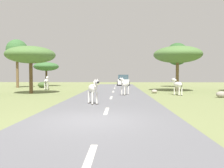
{
  "coord_description": "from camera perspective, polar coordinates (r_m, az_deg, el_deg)",
  "views": [
    {
      "loc": [
        1.08,
        -8.17,
        1.72
      ],
      "look_at": [
        0.38,
        13.0,
        0.86
      ],
      "focal_mm": 35.21,
      "sensor_mm": 36.0,
      "label": 1
    }
  ],
  "objects": [
    {
      "name": "rock_1",
      "position": [
        21.21,
        10.95,
        -1.9
      ],
      "size": [
        0.56,
        0.52,
        0.35
      ],
      "primitive_type": "ellipsoid",
      "color": "#A89E8C",
      "rests_on": "ground_plane"
    },
    {
      "name": "road",
      "position": [
        8.36,
        -2.26,
        -9.39
      ],
      "size": [
        6.0,
        64.0,
        0.05
      ],
      "primitive_type": "cube",
      "color": "slate",
      "rests_on": "ground_plane"
    },
    {
      "name": "car_0",
      "position": [
        36.35,
        2.89,
        0.94
      ],
      "size": [
        2.05,
        4.36,
        1.74
      ],
      "rotation": [
        0.0,
        0.0,
        0.01
      ],
      "color": "white",
      "rests_on": "road"
    },
    {
      "name": "zebra_0",
      "position": [
        18.31,
        3.29,
        -0.1
      ],
      "size": [
        0.97,
        1.48,
        1.51
      ],
      "rotation": [
        0.0,
        0.0,
        2.65
      ],
      "color": "silver",
      "rests_on": "road"
    },
    {
      "name": "ground_plane",
      "position": [
        8.42,
        -5.6,
        -9.5
      ],
      "size": [
        90.0,
        90.0,
        0.0
      ],
      "primitive_type": "plane",
      "color": "olive"
    },
    {
      "name": "tree_2",
      "position": [
        32.62,
        16.56,
        7.39
      ],
      "size": [
        3.14,
        3.14,
        6.27
      ],
      "color": "#4C3823",
      "rests_on": "ground_plane"
    },
    {
      "name": "tree_6",
      "position": [
        32.86,
        -23.44,
        8.02
      ],
      "size": [
        2.82,
        2.82,
        6.57
      ],
      "color": "brown",
      "rests_on": "ground_plane"
    },
    {
      "name": "bush_1",
      "position": [
        31.44,
        -17.52,
        -0.2
      ],
      "size": [
        1.33,
        1.2,
        0.8
      ],
      "primitive_type": "ellipsoid",
      "color": "#425B2D",
      "rests_on": "ground_plane"
    },
    {
      "name": "zebra_2",
      "position": [
        27.03,
        -16.64,
        0.64
      ],
      "size": [
        0.63,
        1.73,
        1.63
      ],
      "rotation": [
        0.0,
        0.0,
        0.16
      ],
      "color": "silver",
      "rests_on": "ground_plane"
    },
    {
      "name": "tree_5",
      "position": [
        21.81,
        -20.37,
        7.06
      ],
      "size": [
        4.5,
        4.5,
        4.38
      ],
      "color": "brown",
      "rests_on": "ground_plane"
    },
    {
      "name": "zebra_3",
      "position": [
        12.66,
        -4.93,
        -1.27
      ],
      "size": [
        0.9,
        1.46,
        1.48
      ],
      "rotation": [
        0.0,
        0.0,
        3.59
      ],
      "color": "silver",
      "rests_on": "road"
    },
    {
      "name": "lane_markings",
      "position": [
        7.38,
        -2.83,
        -10.75
      ],
      "size": [
        0.16,
        56.0,
        0.01
      ],
      "color": "silver",
      "rests_on": "road"
    },
    {
      "name": "zebra_1",
      "position": [
        19.49,
        16.63,
        -0.22
      ],
      "size": [
        0.79,
        1.52,
        1.5
      ],
      "rotation": [
        0.0,
        0.0,
        0.35
      ],
      "color": "silver",
      "rests_on": "ground_plane"
    },
    {
      "name": "rock_0",
      "position": [
        18.79,
        26.45,
        -2.44
      ],
      "size": [
        0.74,
        0.53,
        0.48
      ],
      "primitive_type": "ellipsoid",
      "color": "gray",
      "rests_on": "ground_plane"
    },
    {
      "name": "tree_7",
      "position": [
        36.02,
        -16.7,
        4.34
      ],
      "size": [
        3.85,
        3.85,
        3.74
      ],
      "color": "#4C3823",
      "rests_on": "ground_plane"
    },
    {
      "name": "tree_1",
      "position": [
        24.51,
        16.66,
        7.29
      ],
      "size": [
        5.05,
        5.05,
        4.79
      ],
      "color": "brown",
      "rests_on": "ground_plane"
    }
  ]
}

